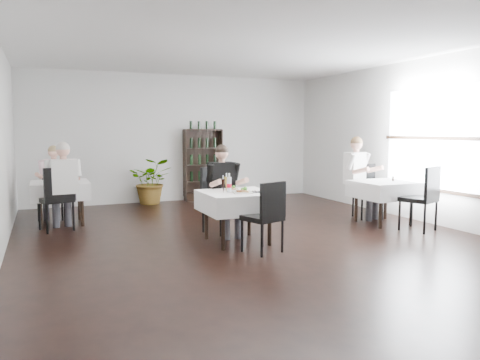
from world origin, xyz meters
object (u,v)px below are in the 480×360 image
at_px(main_table, 237,202).
at_px(diner_main, 224,183).
at_px(wine_shelf, 203,165).
at_px(potted_tree, 152,181).

relative_size(main_table, diner_main, 0.70).
bearing_deg(wine_shelf, main_table, -101.78).
xyz_separation_m(potted_tree, diner_main, (0.37, -3.70, 0.32)).
height_order(wine_shelf, main_table, wine_shelf).
height_order(main_table, potted_tree, potted_tree).
distance_m(main_table, diner_main, 0.55).
xyz_separation_m(main_table, diner_main, (-0.02, 0.50, 0.23)).
relative_size(main_table, potted_tree, 0.97).
distance_m(wine_shelf, diner_main, 3.92).
relative_size(wine_shelf, potted_tree, 1.66).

